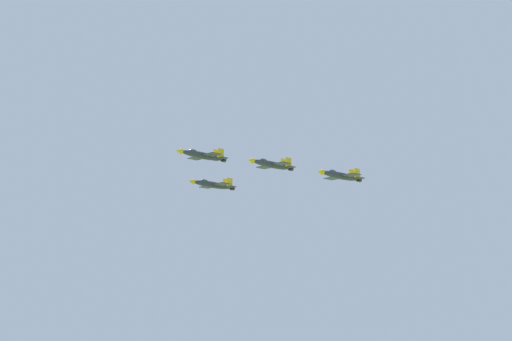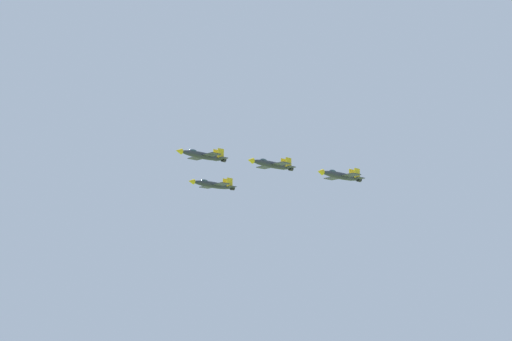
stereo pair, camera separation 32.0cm
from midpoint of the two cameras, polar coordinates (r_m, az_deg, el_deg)
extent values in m
ellipsoid|color=#2D3338|center=(249.73, -3.76, 1.03)|extent=(11.53, 14.05, 2.08)
cone|color=gold|center=(244.22, -5.38, 1.35)|extent=(2.67, 2.72, 1.77)
ellipsoid|color=#334751|center=(247.70, -4.39, 1.33)|extent=(2.93, 3.14, 1.21)
cube|color=#2D3338|center=(250.21, -3.62, 0.98)|extent=(11.39, 9.99, 0.21)
cube|color=gold|center=(246.35, -2.84, 1.19)|extent=(2.67, 3.12, 0.25)
cube|color=gold|center=(254.14, -4.37, 0.81)|extent=(2.67, 3.12, 0.25)
cube|color=#2D3338|center=(254.02, -2.58, 0.81)|extent=(5.94, 5.40, 0.21)
cube|color=gold|center=(253.37, -2.48, 1.18)|extent=(1.63, 2.00, 3.00)
cube|color=gold|center=(254.90, -2.79, 1.11)|extent=(1.63, 2.00, 3.00)
cylinder|color=black|center=(255.14, -2.28, 0.75)|extent=(1.86, 1.80, 1.45)
ellipsoid|color=#2D3338|center=(249.94, 1.04, 0.41)|extent=(11.43, 13.75, 2.04)
cone|color=gold|center=(243.89, -0.43, 0.71)|extent=(2.63, 2.68, 1.74)
ellipsoid|color=#334751|center=(247.69, 0.47, 0.70)|extent=(2.89, 3.09, 1.19)
cube|color=#2D3338|center=(250.46, 1.17, 0.35)|extent=(11.17, 9.87, 0.20)
cube|color=gold|center=(246.98, 2.01, 0.54)|extent=(2.65, 3.06, 0.25)
cube|color=gold|center=(254.02, 0.35, 0.19)|extent=(2.65, 3.06, 0.25)
cube|color=#2D3338|center=(254.60, 2.10, 0.19)|extent=(5.83, 5.33, 0.20)
cube|color=gold|center=(253.99, 2.22, 0.56)|extent=(1.62, 1.95, 2.95)
cube|color=gold|center=(255.38, 1.89, 0.49)|extent=(1.62, 1.95, 2.95)
cylinder|color=black|center=(255.82, 2.37, 0.13)|extent=(1.83, 1.78, 1.43)
ellipsoid|color=#2D3338|center=(268.96, -3.04, -0.99)|extent=(11.38, 14.04, 2.07)
cone|color=gold|center=(263.39, -4.53, -0.75)|extent=(2.65, 2.71, 1.76)
ellipsoid|color=#334751|center=(266.88, -3.62, -0.73)|extent=(2.90, 3.13, 1.21)
cube|color=#2D3338|center=(269.45, -2.91, -1.04)|extent=(11.36, 9.88, 0.21)
cube|color=gold|center=(265.59, -2.19, -0.88)|extent=(2.64, 3.12, 0.25)
cube|color=gold|center=(273.36, -3.61, -1.17)|extent=(2.64, 3.12, 0.25)
cube|color=#2D3338|center=(273.27, -1.95, -1.17)|extent=(5.91, 5.35, 0.21)
cube|color=gold|center=(272.57, -1.86, -0.83)|extent=(1.61, 1.99, 2.98)
cube|color=gold|center=(274.11, -2.15, -0.88)|extent=(1.61, 1.99, 2.98)
cylinder|color=black|center=(274.40, -1.68, -1.22)|extent=(1.85, 1.79, 1.45)
ellipsoid|color=#2D3338|center=(251.78, 5.80, -0.37)|extent=(11.75, 14.36, 2.12)
cone|color=gold|center=(245.02, 4.39, -0.08)|extent=(2.72, 2.78, 1.80)
ellipsoid|color=#334751|center=(249.25, 5.25, -0.08)|extent=(2.99, 3.21, 1.24)
cube|color=#2D3338|center=(252.37, 5.92, -0.42)|extent=(11.63, 10.18, 0.21)
cube|color=gold|center=(249.04, 6.85, -0.23)|extent=(2.72, 3.19, 0.25)
cube|color=gold|center=(255.80, 5.02, -0.57)|extent=(2.72, 3.19, 0.25)
cube|color=#2D3338|center=(256.98, 6.81, -0.57)|extent=(6.06, 5.51, 0.21)
cube|color=gold|center=(256.36, 6.94, -0.20)|extent=(1.66, 2.04, 3.06)
cube|color=gold|center=(257.69, 6.57, -0.26)|extent=(1.66, 2.04, 3.06)
cylinder|color=black|center=(258.34, 7.06, -0.63)|extent=(1.90, 1.84, 1.48)
camera|label=1|loc=(0.16, -90.04, 0.01)|focal=58.12mm
camera|label=2|loc=(0.16, 89.96, -0.01)|focal=58.12mm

